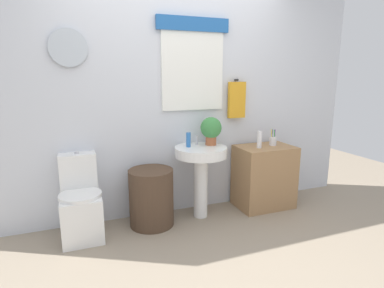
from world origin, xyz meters
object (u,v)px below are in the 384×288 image
at_px(soap_bottle, 188,140).
at_px(toothbrush_cup, 273,141).
at_px(potted_plant, 211,129).
at_px(lotion_bottle, 259,140).
at_px(toilet, 81,205).
at_px(laundry_hamper, 151,197).
at_px(wooden_cabinet, 264,176).
at_px(pedestal_sink, 201,164).

distance_m(soap_bottle, toothbrush_cup, 1.03).
bearing_deg(potted_plant, lotion_bottle, -10.46).
relative_size(toilet, laundry_hamper, 1.36).
bearing_deg(wooden_cabinet, toilet, 179.04).
bearing_deg(potted_plant, laundry_hamper, -174.96).
xyz_separation_m(wooden_cabinet, lotion_bottle, (-0.11, -0.04, 0.45)).
relative_size(toilet, soap_bottle, 5.22).
relative_size(toilet, toothbrush_cup, 4.27).
height_order(wooden_cabinet, lotion_bottle, lotion_bottle).
bearing_deg(toothbrush_cup, lotion_bottle, -164.82).
distance_m(pedestal_sink, wooden_cabinet, 0.83).
height_order(laundry_hamper, soap_bottle, soap_bottle).
height_order(toilet, lotion_bottle, lotion_bottle).
bearing_deg(wooden_cabinet, lotion_bottle, -160.12).
xyz_separation_m(laundry_hamper, soap_bottle, (0.42, 0.05, 0.56)).
xyz_separation_m(pedestal_sink, wooden_cabinet, (0.79, -0.00, -0.24)).
bearing_deg(pedestal_sink, lotion_bottle, -3.36).
distance_m(potted_plant, lotion_bottle, 0.57).
bearing_deg(pedestal_sink, laundry_hamper, -180.00).
bearing_deg(wooden_cabinet, toothbrush_cup, 10.26).
relative_size(wooden_cabinet, potted_plant, 2.39).
bearing_deg(laundry_hamper, lotion_bottle, -1.88).
height_order(toilet, potted_plant, potted_plant).
distance_m(toilet, soap_bottle, 1.22).
bearing_deg(laundry_hamper, pedestal_sink, 0.00).
bearing_deg(laundry_hamper, soap_bottle, 6.79).
xyz_separation_m(wooden_cabinet, soap_bottle, (-0.91, 0.05, 0.49)).
relative_size(soap_bottle, potted_plant, 0.51).
distance_m(laundry_hamper, pedestal_sink, 0.62).
relative_size(soap_bottle, lotion_bottle, 0.81).
distance_m(toilet, lotion_bottle, 1.96).
height_order(pedestal_sink, toothbrush_cup, toothbrush_cup).
distance_m(toilet, pedestal_sink, 1.25).
relative_size(soap_bottle, toothbrush_cup, 0.82).
xyz_separation_m(pedestal_sink, soap_bottle, (-0.12, 0.05, 0.26)).
distance_m(wooden_cabinet, lotion_bottle, 0.47).
distance_m(laundry_hamper, potted_plant, 0.94).
bearing_deg(lotion_bottle, toilet, 177.78).
height_order(wooden_cabinet, toothbrush_cup, toothbrush_cup).
bearing_deg(lotion_bottle, soap_bottle, 173.59).
distance_m(toilet, potted_plant, 1.50).
xyz_separation_m(potted_plant, lotion_bottle, (0.54, -0.10, -0.14)).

